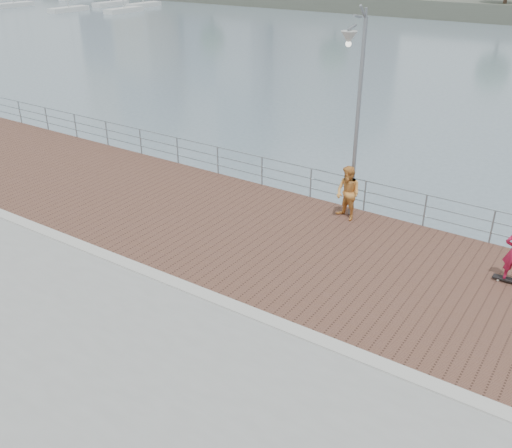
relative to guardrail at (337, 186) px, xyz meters
The scene contains 8 objects.
water 7.50m from the guardrail, 90.00° to the right, with size 400.00×400.00×0.00m, color slate.
brick_lane 3.47m from the guardrail, 90.00° to the right, with size 40.00×6.80×0.02m, color brown.
curb 7.03m from the guardrail, 90.00° to the right, with size 40.00×0.40×0.06m, color #B7B5AD.
guardrail is the anchor object (origin of this frame).
street_lamp 3.98m from the guardrail, 51.71° to the right, with size 0.46×1.34×6.31m.
skateboard 6.49m from the guardrail, 18.10° to the right, with size 0.86×0.25×0.10m.
bystander 1.21m from the guardrail, 47.77° to the right, with size 0.87×0.68×1.79m, color gold.
marina 94.36m from the guardrail, 145.87° to the left, with size 34.56×21.67×10.38m.
Camera 1 is at (7.71, -9.50, 8.23)m, focal length 40.00 mm.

